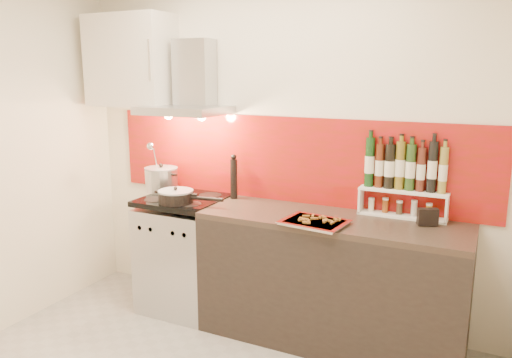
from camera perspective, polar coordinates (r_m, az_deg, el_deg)
The scene contains 13 objects.
back_wall at distance 3.77m, azimuth 3.01°, elevation 3.52°, with size 3.40×0.02×2.60m, color silver.
backsplash at distance 3.75m, azimuth 3.63°, elevation 2.24°, with size 3.00×0.02×0.64m, color maroon.
range_stove at distance 4.05m, azimuth -8.11°, elevation -8.54°, with size 0.60×0.60×0.91m.
counter at distance 3.56m, azimuth 8.48°, elevation -11.37°, with size 1.80×0.60×0.90m.
range_hood at distance 3.91m, azimuth -7.51°, elevation 10.28°, with size 0.62×0.50×0.61m.
upper_cabinet at distance 4.23m, azimuth -14.08°, elevation 12.96°, with size 0.70×0.35×0.72m, color silver.
stock_pot at distance 4.13m, azimuth -10.75°, elevation -0.02°, with size 0.27×0.27×0.23m.
saute_pan at distance 3.75m, azimuth -9.05°, elevation -1.98°, with size 0.51×0.26×0.12m.
utensil_jar at distance 4.06m, azimuth -11.43°, elevation 0.03°, with size 0.09×0.13×0.43m.
pepper_mill at distance 3.85m, azimuth -2.55°, elevation 0.20°, with size 0.05×0.05×0.35m.
step_shelf at distance 3.48m, azimuth 16.44°, elevation 0.08°, with size 0.58×0.16×0.53m.
caddy_box at distance 3.37m, azimuth 19.03°, elevation -4.10°, with size 0.13×0.05×0.11m, color black.
baking_tray at distance 3.25m, azimuth 6.72°, elevation -4.90°, with size 0.44×0.36×0.03m.
Camera 1 is at (1.45, -2.03, 1.86)m, focal length 35.00 mm.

